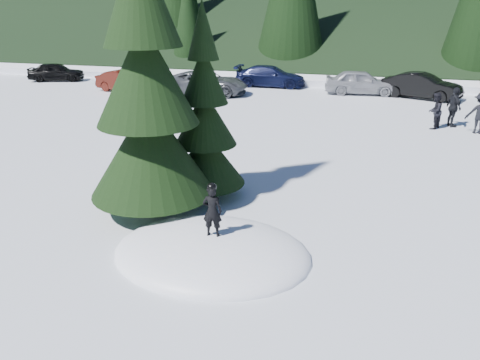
% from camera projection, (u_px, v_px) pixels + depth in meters
% --- Properties ---
extents(ground, '(200.00, 200.00, 0.00)m').
position_uv_depth(ground, '(212.00, 254.00, 10.45)').
color(ground, white).
rests_on(ground, ground).
extents(snow_mound, '(4.48, 3.52, 0.96)m').
position_uv_depth(snow_mound, '(212.00, 254.00, 10.45)').
color(snow_mound, white).
rests_on(snow_mound, ground).
extents(spruce_tall, '(3.20, 3.20, 8.60)m').
position_uv_depth(spruce_tall, '(146.00, 87.00, 11.40)').
color(spruce_tall, black).
rests_on(spruce_tall, ground).
extents(spruce_short, '(2.20, 2.20, 5.37)m').
position_uv_depth(spruce_short, '(205.00, 125.00, 12.86)').
color(spruce_short, black).
rests_on(spruce_short, ground).
extents(child_skier, '(0.45, 0.31, 1.16)m').
position_uv_depth(child_skier, '(212.00, 211.00, 10.07)').
color(child_skier, black).
rests_on(child_skier, snow_mound).
extents(adult_0, '(0.89, 0.96, 1.59)m').
position_uv_depth(adult_0, '(435.00, 111.00, 20.37)').
color(adult_0, black).
rests_on(adult_0, ground).
extents(adult_1, '(0.78, 1.11, 1.76)m').
position_uv_depth(adult_1, '(454.00, 107.00, 20.65)').
color(adult_1, black).
rests_on(adult_1, ground).
extents(adult_2, '(1.16, 0.70, 1.75)m').
position_uv_depth(adult_2, '(480.00, 113.00, 19.64)').
color(adult_2, black).
rests_on(adult_2, ground).
extents(car_0, '(4.00, 2.59, 1.27)m').
position_uv_depth(car_0, '(56.00, 72.00, 32.58)').
color(car_0, black).
rests_on(car_0, ground).
extents(car_1, '(4.12, 2.23, 1.29)m').
position_uv_depth(car_1, '(126.00, 81.00, 28.72)').
color(car_1, '#3E110B').
rests_on(car_1, ground).
extents(car_2, '(5.18, 2.68, 1.39)m').
position_uv_depth(car_2, '(206.00, 83.00, 27.85)').
color(car_2, '#484B50').
rests_on(car_2, ground).
extents(car_3, '(4.60, 1.88, 1.33)m').
position_uv_depth(car_3, '(270.00, 76.00, 30.45)').
color(car_3, black).
rests_on(car_3, ground).
extents(car_4, '(4.36, 2.08, 1.44)m').
position_uv_depth(car_4, '(361.00, 82.00, 27.96)').
color(car_4, '#92949A').
rests_on(car_4, ground).
extents(car_5, '(4.60, 3.00, 1.43)m').
position_uv_depth(car_5, '(422.00, 86.00, 26.74)').
color(car_5, black).
rests_on(car_5, ground).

